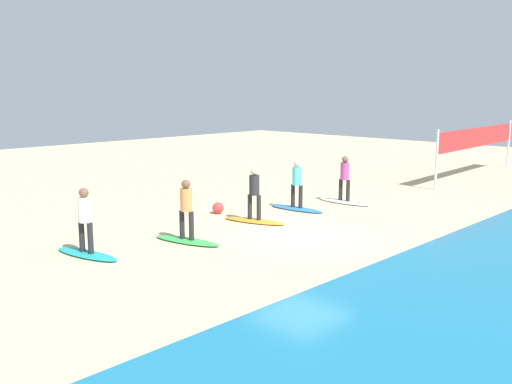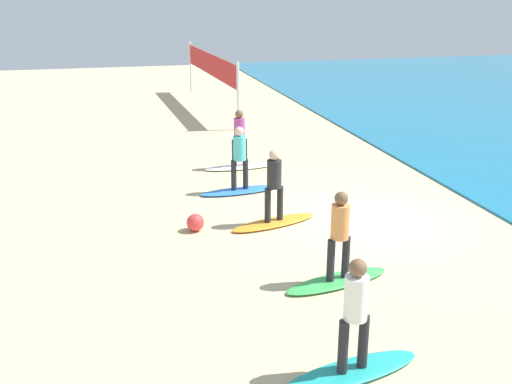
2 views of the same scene
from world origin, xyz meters
name	(u,v)px [view 2 (image 2 of 2)]	position (x,y,z in m)	size (l,w,h in m)	color
ground_plane	(369,221)	(0.00, 0.00, 0.00)	(60.00, 60.00, 0.00)	#CCB789
surfboard_white	(240,167)	(-4.80, -1.92, 0.04)	(2.10, 0.56, 0.09)	white
surfer_white	(239,134)	(-4.80, -1.92, 1.04)	(0.32, 0.46, 1.64)	#232328
surfboard_blue	(240,191)	(-2.67, -2.40, 0.04)	(2.10, 0.56, 0.09)	blue
surfer_blue	(240,154)	(-2.67, -2.40, 1.04)	(0.32, 0.46, 1.64)	#232328
surfboard_orange	(274,222)	(-0.31, -2.16, 0.04)	(2.10, 0.56, 0.09)	orange
surfer_orange	(274,180)	(-0.31, -2.16, 1.04)	(0.32, 0.45, 1.64)	#232328
surfboard_green	(337,281)	(2.67, -1.82, 0.04)	(2.10, 0.56, 0.09)	green
surfer_green	(340,229)	(2.67, -1.82, 1.04)	(0.32, 0.45, 1.64)	#232328
surfboard_teal	(352,372)	(5.23, -2.63, 0.04)	(2.10, 0.56, 0.09)	teal
surfer_teal	(356,307)	(5.23, -2.63, 1.04)	(0.32, 0.45, 1.64)	#232328
volleyball_net	(210,67)	(-14.25, -1.07, 1.79)	(9.09, 0.54, 2.50)	silver
beach_ball	(195,223)	(-0.37, -3.91, 0.19)	(0.38, 0.38, 0.38)	#E53838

